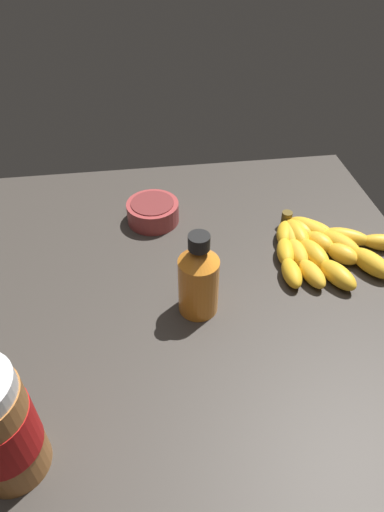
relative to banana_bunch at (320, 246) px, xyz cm
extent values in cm
cube|color=#38332D|center=(6.55, -22.82, -3.35)|extent=(81.42, 79.17, 3.46)
ellipsoid|color=gold|center=(-4.55, -5.15, -0.11)|extent=(7.34, 5.18, 3.04)
ellipsoid|color=gold|center=(0.59, -6.59, -0.11)|extent=(7.15, 4.25, 3.04)
ellipsoid|color=gold|center=(5.90, -7.16, -0.11)|extent=(6.77, 3.20, 3.04)
ellipsoid|color=gold|center=(-4.33, -4.28, -0.11)|extent=(7.07, 3.96, 3.04)
ellipsoid|color=gold|center=(1.01, -4.55, -0.11)|extent=(6.83, 3.32, 3.04)
ellipsoid|color=gold|center=(6.30, -3.84, -0.11)|extent=(7.22, 4.46, 3.04)
ellipsoid|color=gold|center=(-3.99, -3.12, 0.09)|extent=(7.91, 4.36, 3.43)
ellipsoid|color=gold|center=(1.90, -1.91, 0.09)|extent=(8.19, 5.36, 3.43)
ellipsoid|color=gold|center=(7.54, 0.17, 0.09)|extent=(8.28, 6.25, 3.43)
ellipsoid|color=gold|center=(-5.07, -2.00, -0.01)|extent=(6.60, 5.47, 3.24)
ellipsoid|color=gold|center=(-1.09, 0.31, -0.01)|extent=(6.59, 5.88, 3.24)
ellipsoid|color=gold|center=(2.58, 3.08, -0.01)|extent=(6.48, 6.21, 3.24)
ellipsoid|color=gold|center=(-4.99, -0.48, 0.14)|extent=(8.34, 8.09, 3.53)
ellipsoid|color=gold|center=(0.04, 3.57, 0.14)|extent=(8.66, 7.53, 3.53)
ellipsoid|color=gold|center=(5.58, 6.89, 0.14)|extent=(8.81, 6.83, 3.53)
ellipsoid|color=gold|center=(-5.59, 0.19, -0.13)|extent=(7.37, 8.47, 2.99)
ellipsoid|color=gold|center=(-2.07, 5.81, -0.13)|extent=(6.49, 8.77, 2.99)
cylinder|color=brown|center=(-8.47, -3.69, 0.17)|extent=(2.00, 2.00, 3.00)
cylinder|color=orange|center=(9.94, -23.52, 3.30)|extent=(6.15, 6.15, 9.85)
cone|color=orange|center=(9.94, -23.52, 9.47)|extent=(6.15, 6.15, 2.50)
cylinder|color=black|center=(9.94, -23.52, 11.84)|extent=(3.14, 3.14, 2.23)
cylinder|color=#993838|center=(-13.90, -28.88, 0.37)|extent=(10.07, 10.07, 4.00)
cylinder|color=maroon|center=(-13.90, -28.88, 0.77)|extent=(8.26, 8.26, 3.60)
camera|label=1|loc=(55.82, -30.84, 50.58)|focal=30.78mm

